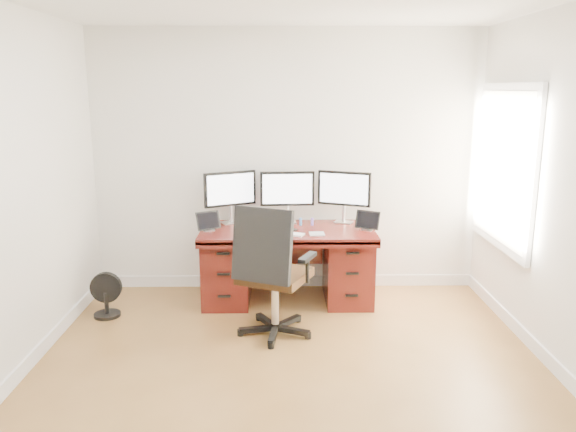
{
  "coord_description": "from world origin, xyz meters",
  "views": [
    {
      "loc": [
        -0.07,
        -3.54,
        2.1
      ],
      "look_at": [
        0.0,
        1.5,
        0.95
      ],
      "focal_mm": 35.0,
      "sensor_mm": 36.0,
      "label": 1
    }
  ],
  "objects_px": {
    "keyboard": "(291,234)",
    "floor_fan": "(106,296)",
    "desk": "(288,262)",
    "monitor_center": "(287,191)",
    "office_chair": "(272,294)"
  },
  "relations": [
    {
      "from": "keyboard",
      "to": "desk",
      "type": "bearing_deg",
      "value": 119.14
    },
    {
      "from": "office_chair",
      "to": "floor_fan",
      "type": "distance_m",
      "value": 1.64
    },
    {
      "from": "floor_fan",
      "to": "keyboard",
      "type": "distance_m",
      "value": 1.82
    },
    {
      "from": "monitor_center",
      "to": "keyboard",
      "type": "bearing_deg",
      "value": -90.01
    },
    {
      "from": "floor_fan",
      "to": "keyboard",
      "type": "bearing_deg",
      "value": 3.03
    },
    {
      "from": "monitor_center",
      "to": "keyboard",
      "type": "distance_m",
      "value": 0.59
    },
    {
      "from": "keyboard",
      "to": "floor_fan",
      "type": "bearing_deg",
      "value": -151.71
    },
    {
      "from": "desk",
      "to": "office_chair",
      "type": "bearing_deg",
      "value": -99.49
    },
    {
      "from": "floor_fan",
      "to": "monitor_center",
      "type": "bearing_deg",
      "value": 18.52
    },
    {
      "from": "desk",
      "to": "floor_fan",
      "type": "height_order",
      "value": "desk"
    },
    {
      "from": "office_chair",
      "to": "keyboard",
      "type": "bearing_deg",
      "value": 98.56
    },
    {
      "from": "keyboard",
      "to": "office_chair",
      "type": "bearing_deg",
      "value": -82.33
    },
    {
      "from": "office_chair",
      "to": "monitor_center",
      "type": "bearing_deg",
      "value": 106.79
    },
    {
      "from": "monitor_center",
      "to": "office_chair",
      "type": "bearing_deg",
      "value": -100.41
    },
    {
      "from": "floor_fan",
      "to": "monitor_center",
      "type": "height_order",
      "value": "monitor_center"
    }
  ]
}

